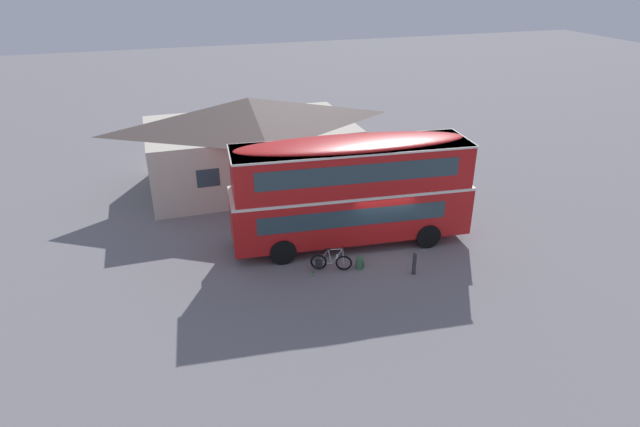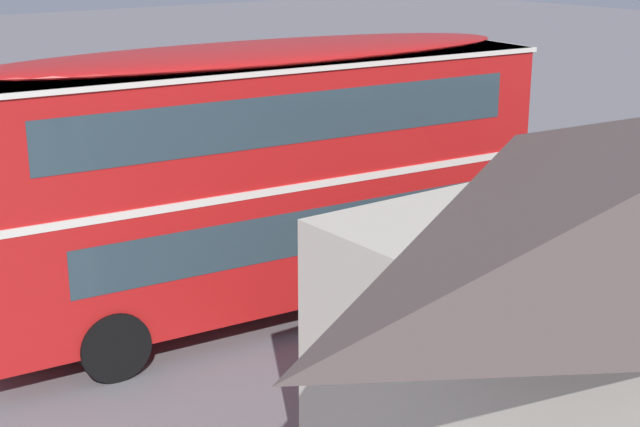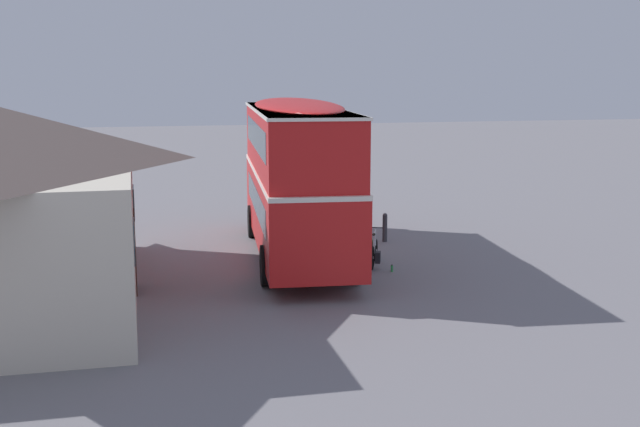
{
  "view_description": "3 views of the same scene",
  "coord_description": "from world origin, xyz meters",
  "px_view_note": "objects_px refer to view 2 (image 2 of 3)",
  "views": [
    {
      "loc": [
        -8.66,
        -18.88,
        11.62
      ],
      "look_at": [
        -2.54,
        0.37,
        1.86
      ],
      "focal_mm": 30.25,
      "sensor_mm": 36.0,
      "label": 1
    },
    {
      "loc": [
        7.61,
        14.18,
        6.67
      ],
      "look_at": [
        -2.94,
        -0.05,
        1.26
      ],
      "focal_mm": 53.22,
      "sensor_mm": 36.0,
      "label": 2
    },
    {
      "loc": [
        -24.25,
        5.62,
        5.61
      ],
      "look_at": [
        -0.91,
        0.13,
        1.31
      ],
      "focal_mm": 44.61,
      "sensor_mm": 36.0,
      "label": 3
    }
  ],
  "objects_px": {
    "double_decker_bus": "(261,169)",
    "kerb_bollard": "(107,253)",
    "backpack_on_ground": "(219,259)",
    "water_bottle_green_metal": "(300,247)",
    "touring_bicycle": "(276,245)"
  },
  "relations": [
    {
      "from": "double_decker_bus",
      "to": "kerb_bollard",
      "type": "bearing_deg",
      "value": -65.44
    },
    {
      "from": "double_decker_bus",
      "to": "kerb_bollard",
      "type": "distance_m",
      "value": 4.21
    },
    {
      "from": "backpack_on_ground",
      "to": "water_bottle_green_metal",
      "type": "relative_size",
      "value": 2.56
    },
    {
      "from": "backpack_on_ground",
      "to": "water_bottle_green_metal",
      "type": "bearing_deg",
      "value": -179.11
    },
    {
      "from": "backpack_on_ground",
      "to": "water_bottle_green_metal",
      "type": "distance_m",
      "value": 2.02
    },
    {
      "from": "double_decker_bus",
      "to": "backpack_on_ground",
      "type": "xyz_separation_m",
      "value": [
        -0.39,
        -2.22,
        -2.37
      ]
    },
    {
      "from": "touring_bicycle",
      "to": "kerb_bollard",
      "type": "bearing_deg",
      "value": -22.92
    },
    {
      "from": "touring_bicycle",
      "to": "water_bottle_green_metal",
      "type": "bearing_deg",
      "value": -160.87
    },
    {
      "from": "water_bottle_green_metal",
      "to": "kerb_bollard",
      "type": "bearing_deg",
      "value": -14.93
    },
    {
      "from": "touring_bicycle",
      "to": "kerb_bollard",
      "type": "height_order",
      "value": "touring_bicycle"
    },
    {
      "from": "kerb_bollard",
      "to": "water_bottle_green_metal",
      "type": "bearing_deg",
      "value": 165.07
    },
    {
      "from": "water_bottle_green_metal",
      "to": "kerb_bollard",
      "type": "distance_m",
      "value": 4.07
    },
    {
      "from": "water_bottle_green_metal",
      "to": "kerb_bollard",
      "type": "height_order",
      "value": "kerb_bollard"
    },
    {
      "from": "backpack_on_ground",
      "to": "water_bottle_green_metal",
      "type": "height_order",
      "value": "backpack_on_ground"
    },
    {
      "from": "double_decker_bus",
      "to": "kerb_bollard",
      "type": "xyz_separation_m",
      "value": [
        1.51,
        -3.29,
        -2.15
      ]
    }
  ]
}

